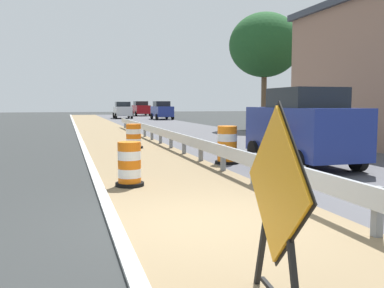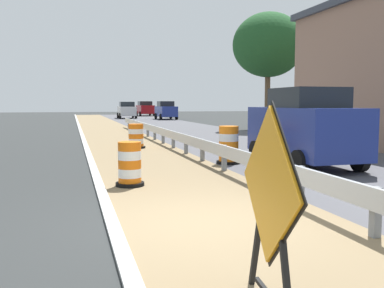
{
  "view_description": "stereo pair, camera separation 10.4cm",
  "coord_description": "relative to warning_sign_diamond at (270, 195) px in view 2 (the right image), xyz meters",
  "views": [
    {
      "loc": [
        -1.95,
        -6.18,
        1.84
      ],
      "look_at": [
        0.6,
        2.52,
        0.96
      ],
      "focal_mm": 40.14,
      "sensor_mm": 36.0,
      "label": 1
    },
    {
      "loc": [
        -1.85,
        -6.21,
        1.84
      ],
      "look_at": [
        0.6,
        2.52,
        0.96
      ],
      "focal_mm": 40.14,
      "sensor_mm": 36.0,
      "label": 2
    }
  ],
  "objects": [
    {
      "name": "guardrail_median",
      "position": [
        2.24,
        5.48,
        -0.51
      ],
      "size": [
        0.18,
        46.21,
        0.71
      ],
      "color": "#ADB2B7",
      "rests_on": "ground"
    },
    {
      "name": "utility_pole_near",
      "position": [
        11.03,
        13.91,
        3.24
      ],
      "size": [
        0.24,
        1.8,
        8.22
      ],
      "color": "brown",
      "rests_on": "ground"
    },
    {
      "name": "car_lead_far_lane",
      "position": [
        4.83,
        7.65,
        0.09
      ],
      "size": [
        2.04,
        4.12,
        2.26
      ],
      "rotation": [
        0.0,
        0.0,
        1.56
      ],
      "color": "navy",
      "rests_on": "ground"
    },
    {
      "name": "car_lead_near_lane",
      "position": [
        4.6,
        46.98,
        -0.06
      ],
      "size": [
        2.06,
        4.29,
        1.93
      ],
      "rotation": [
        0.0,
        0.0,
        1.55
      ],
      "color": "silver",
      "rests_on": "ground"
    },
    {
      "name": "traffic_barrel_nearest",
      "position": [
        -0.44,
        6.02,
        -0.59
      ],
      "size": [
        0.63,
        0.63,
        0.98
      ],
      "color": "orange",
      "rests_on": "ground"
    },
    {
      "name": "curb_near_edge",
      "position": [
        -1.11,
        2.83,
        -1.03
      ],
      "size": [
        0.2,
        120.0,
        0.11
      ],
      "primitive_type": "cube",
      "color": "#ADADA8",
      "rests_on": "ground"
    },
    {
      "name": "car_trailing_near_lane",
      "position": [
        8.36,
        42.82,
        -0.04
      ],
      "size": [
        1.96,
        4.37,
        1.98
      ],
      "rotation": [
        0.0,
        0.0,
        -1.58
      ],
      "color": "navy",
      "rests_on": "ground"
    },
    {
      "name": "traffic_barrel_close",
      "position": [
        2.9,
        8.72,
        -0.51
      ],
      "size": [
        0.74,
        0.74,
        1.14
      ],
      "color": "orange",
      "rests_on": "ground"
    },
    {
      "name": "median_dirt_strip",
      "position": [
        0.74,
        2.83,
        -1.03
      ],
      "size": [
        3.48,
        120.0,
        0.01
      ],
      "primitive_type": "cube",
      "color": "#7F6B4C",
      "rests_on": "ground"
    },
    {
      "name": "warning_sign_diamond",
      "position": [
        0.0,
        0.0,
        0.0
      ],
      "size": [
        0.19,
        1.47,
        1.87
      ],
      "rotation": [
        0.0,
        0.0,
        3.04
      ],
      "color": "black",
      "rests_on": "ground"
    },
    {
      "name": "car_mid_far_lane",
      "position": [
        8.27,
        55.95,
        -0.02
      ],
      "size": [
        2.14,
        4.72,
        2.01
      ],
      "rotation": [
        0.0,
        0.0,
        -1.57
      ],
      "color": "maroon",
      "rests_on": "ground"
    },
    {
      "name": "traffic_barrel_mid",
      "position": [
        0.84,
        13.82,
        -0.59
      ],
      "size": [
        0.75,
        0.75,
        0.98
      ],
      "color": "orange",
      "rests_on": "ground"
    },
    {
      "name": "tree_roadside",
      "position": [
        11.15,
        23.3,
        4.63
      ],
      "size": [
        4.76,
        4.76,
        7.82
      ],
      "color": "brown",
      "rests_on": "ground"
    },
    {
      "name": "ground_plane",
      "position": [
        0.19,
        2.83,
        -1.03
      ],
      "size": [
        160.0,
        160.0,
        0.0
      ],
      "primitive_type": "plane",
      "color": "#2B2D2D"
    }
  ]
}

